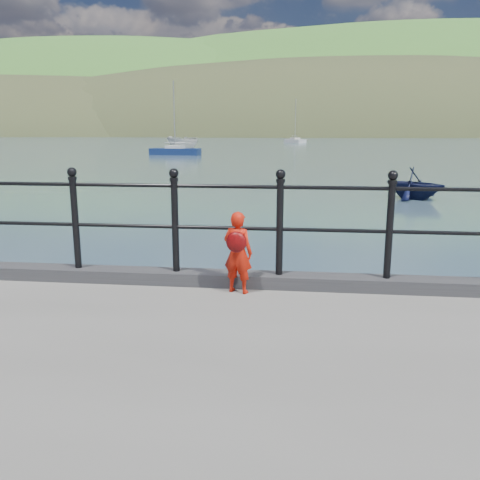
# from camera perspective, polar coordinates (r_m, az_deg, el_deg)

# --- Properties ---
(ground) EXTENTS (600.00, 600.00, 0.00)m
(ground) POSITION_cam_1_polar(r_m,az_deg,el_deg) (6.44, -1.21, -13.17)
(ground) COLOR #2D4251
(ground) RESTS_ON ground
(kerb) EXTENTS (60.00, 0.30, 0.15)m
(kerb) POSITION_cam_1_polar(r_m,az_deg,el_deg) (5.91, -1.46, -4.36)
(kerb) COLOR #28282B
(kerb) RESTS_ON quay
(railing) EXTENTS (18.11, 0.11, 1.20)m
(railing) POSITION_cam_1_polar(r_m,az_deg,el_deg) (5.74, -1.50, 2.82)
(railing) COLOR black
(railing) RESTS_ON kerb
(far_shore) EXTENTS (830.00, 200.00, 156.00)m
(far_shore) POSITION_cam_1_polar(r_m,az_deg,el_deg) (249.31, 15.49, 6.14)
(far_shore) COLOR #333A21
(far_shore) RESTS_ON ground
(child) EXTENTS (0.38, 0.34, 0.91)m
(child) POSITION_cam_1_polar(r_m,az_deg,el_deg) (5.54, -0.26, -1.32)
(child) COLOR red
(child) RESTS_ON quay
(launch_white) EXTENTS (3.86, 5.31, 1.93)m
(launch_white) POSITION_cam_1_polar(r_m,az_deg,el_deg) (59.83, -6.44, 10.61)
(launch_white) COLOR silver
(launch_white) RESTS_ON ground
(launch_navy) EXTENTS (3.20, 3.15, 1.28)m
(launch_navy) POSITION_cam_1_polar(r_m,az_deg,el_deg) (21.56, 19.03, 6.05)
(launch_navy) COLOR black
(launch_navy) RESTS_ON ground
(sailboat_port) EXTENTS (5.49, 2.29, 7.83)m
(sailboat_port) POSITION_cam_1_polar(r_m,az_deg,el_deg) (55.37, -7.29, 9.80)
(sailboat_port) COLOR #12224F
(sailboat_port) RESTS_ON ground
(sailboat_deep) EXTENTS (4.50, 5.83, 8.60)m
(sailboat_deep) POSITION_cam_1_polar(r_m,az_deg,el_deg) (102.82, 6.19, 10.99)
(sailboat_deep) COLOR silver
(sailboat_deep) RESTS_ON ground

